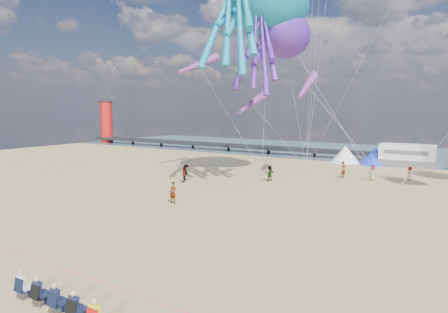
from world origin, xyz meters
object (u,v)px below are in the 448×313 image
(windsock_left, at_px, (198,65))
(beachgoer_3, at_px, (184,175))
(motorhome_0, at_px, (407,156))
(windsock_right, at_px, (252,103))
(spectator_row, at_px, (58,299))
(beachgoer_4, at_px, (270,173))
(beachgoer_2, at_px, (186,172))
(beachgoer_5, at_px, (343,170))
(kite_octopus_teal, at_px, (270,1))
(sandbag_b, at_px, (373,179))
(kite_octopus_purple, at_px, (285,34))
(tent_white, at_px, (345,154))
(sandbag_c, at_px, (400,186))
(lighthouse, at_px, (106,122))
(beachgoer_6, at_px, (373,173))
(standing_person, at_px, (173,193))
(sandbag_a, at_px, (262,172))
(windsock_mid, at_px, (307,86))
(beachgoer_0, at_px, (410,173))
(tent_blue, at_px, (375,156))
(sandbag_e, at_px, (306,169))

(windsock_left, bearing_deg, beachgoer_3, -57.20)
(motorhome_0, relative_size, windsock_right, 1.52)
(spectator_row, relative_size, beachgoer_4, 3.70)
(spectator_row, bearing_deg, beachgoer_2, 118.49)
(beachgoer_5, xyz_separation_m, kite_octopus_teal, (-6.32, -6.05, 17.52))
(sandbag_b, relative_size, kite_octopus_purple, 0.04)
(tent_white, bearing_deg, beachgoer_4, -97.89)
(windsock_left, distance_m, windsock_right, 9.85)
(tent_white, xyz_separation_m, sandbag_c, (9.58, -14.56, -1.09))
(lighthouse, height_order, sandbag_c, lighthouse)
(beachgoer_6, bearing_deg, windsock_left, -150.91)
(standing_person, bearing_deg, sandbag_a, 94.67)
(windsock_mid, distance_m, windsock_right, 6.30)
(kite_octopus_teal, bearing_deg, kite_octopus_purple, 34.08)
(motorhome_0, xyz_separation_m, beachgoer_4, (-10.58, -18.62, -0.68))
(beachgoer_6, height_order, windsock_mid, windsock_mid)
(kite_octopus_teal, height_order, kite_octopus_purple, kite_octopus_teal)
(beachgoer_5, xyz_separation_m, sandbag_a, (-9.11, -2.00, -0.79))
(beachgoer_6, bearing_deg, lighthouse, 177.93)
(sandbag_c, xyz_separation_m, windsock_left, (-21.98, -3.28, 12.61))
(spectator_row, relative_size, beachgoer_5, 3.38)
(beachgoer_0, distance_m, sandbag_a, 16.14)
(motorhome_0, distance_m, sandbag_b, 12.18)
(beachgoer_0, bearing_deg, sandbag_a, -67.51)
(standing_person, relative_size, sandbag_b, 3.59)
(tent_blue, xyz_separation_m, beachgoer_6, (2.51, -12.42, -0.37))
(tent_blue, bearing_deg, sandbag_e, -123.69)
(tent_white, distance_m, kite_octopus_purple, 22.24)
(sandbag_c, bearing_deg, beachgoer_4, -161.53)
(spectator_row, relative_size, windsock_mid, 1.02)
(kite_octopus_teal, bearing_deg, spectator_row, -97.26)
(beachgoer_3, xyz_separation_m, beachgoer_6, (16.19, 11.78, 0.03))
(tent_blue, distance_m, beachgoer_3, 27.80)
(beachgoer_5, bearing_deg, spectator_row, -166.63)
(standing_person, relative_size, kite_octopus_teal, 0.13)
(beachgoer_3, xyz_separation_m, sandbag_a, (3.99, 9.73, -0.69))
(tent_blue, xyz_separation_m, windsock_right, (-7.98, -20.13, 6.96))
(spectator_row, xyz_separation_m, sandbag_b, (3.38, 35.73, -0.54))
(motorhome_0, distance_m, kite_octopus_teal, 27.35)
(beachgoer_5, relative_size, windsock_left, 0.28)
(beachgoer_5, bearing_deg, windsock_mid, 150.94)
(tent_blue, relative_size, windsock_left, 0.62)
(tent_white, xyz_separation_m, beachgoer_3, (-9.68, -24.20, -0.40))
(spectator_row, height_order, windsock_mid, windsock_mid)
(motorhome_0, bearing_deg, beachgoer_4, -119.61)
(beachgoer_2, bearing_deg, beachgoer_3, 174.95)
(sandbag_c, bearing_deg, tent_blue, 110.96)
(sandbag_c, height_order, windsock_right, windsock_right)
(sandbag_a, bearing_deg, kite_octopus_purple, -34.16)
(sandbag_b, height_order, windsock_mid, windsock_mid)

